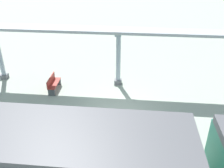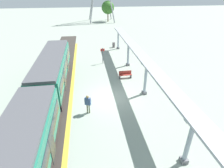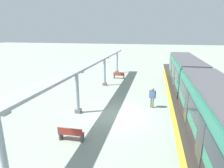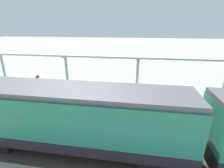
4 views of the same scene
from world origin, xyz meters
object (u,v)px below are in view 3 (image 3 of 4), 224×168
(canopy_pillar_second, at_px, (104,71))
(canopy_pillar_fourth, at_px, (2,149))
(canopy_pillar_nearest, at_px, (117,62))
(canopy_pillar_third, at_px, (77,92))
(train_near_carriage, at_px, (185,72))
(bench_mid_platform, at_px, (119,75))
(train_far_carriage, at_px, (219,120))
(passenger_waiting_near_edge, at_px, (152,95))
(bench_near_end, at_px, (71,134))

(canopy_pillar_second, height_order, canopy_pillar_fourth, same)
(canopy_pillar_nearest, distance_m, canopy_pillar_third, 15.72)
(canopy_pillar_fourth, bearing_deg, canopy_pillar_third, -90.00)
(train_near_carriage, relative_size, canopy_pillar_fourth, 3.46)
(canopy_pillar_third, relative_size, bench_mid_platform, 2.25)
(canopy_pillar_fourth, bearing_deg, canopy_pillar_second, -90.00)
(canopy_pillar_nearest, xyz_separation_m, canopy_pillar_fourth, (0.00, 23.23, 0.00))
(train_far_carriage, height_order, passenger_waiting_near_edge, train_far_carriage)
(bench_near_end, bearing_deg, canopy_pillar_second, -84.54)
(canopy_pillar_second, distance_m, passenger_waiting_near_edge, 8.14)
(bench_mid_platform, bearing_deg, canopy_pillar_fourth, 86.90)
(canopy_pillar_nearest, height_order, canopy_pillar_second, same)
(canopy_pillar_third, height_order, bench_mid_platform, canopy_pillar_third)
(bench_near_end, bearing_deg, canopy_pillar_fourth, 72.75)
(bench_mid_platform, bearing_deg, canopy_pillar_second, 74.24)
(canopy_pillar_third, relative_size, canopy_pillar_fourth, 1.00)
(train_far_carriage, height_order, canopy_pillar_second, train_far_carriage)
(train_near_carriage, xyz_separation_m, canopy_pillar_fourth, (9.07, 16.72, -0.11))
(train_far_carriage, distance_m, canopy_pillar_second, 14.42)
(canopy_pillar_nearest, distance_m, bench_near_end, 19.62)
(bench_mid_platform, height_order, passenger_waiting_near_edge, passenger_waiting_near_edge)
(canopy_pillar_third, xyz_separation_m, passenger_waiting_near_edge, (-5.67, -2.33, -0.63))
(train_far_carriage, height_order, bench_mid_platform, train_far_carriage)
(train_far_carriage, xyz_separation_m, bench_near_end, (7.93, 0.77, -1.38))
(train_far_carriage, height_order, bench_near_end, train_far_carriage)
(train_near_carriage, height_order, bench_mid_platform, train_near_carriage)
(canopy_pillar_fourth, bearing_deg, bench_mid_platform, -93.10)
(canopy_pillar_third, height_order, bench_near_end, canopy_pillar_third)
(canopy_pillar_nearest, bearing_deg, canopy_pillar_second, 90.00)
(canopy_pillar_second, relative_size, bench_near_end, 2.23)
(train_far_carriage, bearing_deg, canopy_pillar_nearest, -64.21)
(bench_near_end, distance_m, passenger_waiting_near_edge, 7.67)
(passenger_waiting_near_edge, bearing_deg, canopy_pillar_third, 22.38)
(canopy_pillar_second, bearing_deg, passenger_waiting_near_edge, 134.30)
(canopy_pillar_nearest, bearing_deg, canopy_pillar_third, 90.00)
(canopy_pillar_third, bearing_deg, canopy_pillar_nearest, -90.00)
(bench_near_end, bearing_deg, train_near_carriage, -121.31)
(canopy_pillar_nearest, bearing_deg, train_near_carriage, 144.31)
(canopy_pillar_third, distance_m, canopy_pillar_fourth, 7.52)
(bench_near_end, xyz_separation_m, passenger_waiting_near_edge, (-4.52, -6.16, 0.64))
(train_near_carriage, relative_size, bench_mid_platform, 7.78)
(canopy_pillar_nearest, relative_size, passenger_waiting_near_edge, 1.95)
(canopy_pillar_second, bearing_deg, canopy_pillar_nearest, -90.00)
(canopy_pillar_nearest, bearing_deg, canopy_pillar_fourth, 90.00)
(bench_mid_platform, distance_m, passenger_waiting_near_edge, 10.61)
(train_far_carriage, bearing_deg, canopy_pillar_third, -18.64)
(bench_near_end, xyz_separation_m, bench_mid_platform, (0.10, -15.69, 0.00))
(canopy_pillar_nearest, bearing_deg, passenger_waiting_near_edge, 112.96)
(canopy_pillar_nearest, relative_size, bench_near_end, 2.23)
(canopy_pillar_nearest, height_order, canopy_pillar_third, same)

